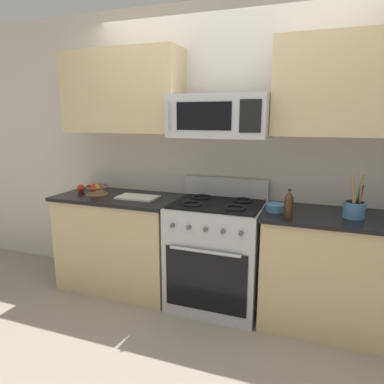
# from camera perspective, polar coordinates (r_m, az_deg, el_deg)

# --- Properties ---
(ground_plane) EXTENTS (16.00, 16.00, 0.00)m
(ground_plane) POSITION_cam_1_polar(r_m,az_deg,el_deg) (2.76, -0.25, -24.07)
(ground_plane) COLOR gray
(wall_back) EXTENTS (8.00, 0.10, 2.60)m
(wall_back) POSITION_cam_1_polar(r_m,az_deg,el_deg) (3.21, 6.17, 6.26)
(wall_back) COLOR beige
(wall_back) RESTS_ON ground
(counter_left) EXTENTS (1.14, 0.61, 0.91)m
(counter_left) POSITION_cam_1_polar(r_m,az_deg,el_deg) (3.44, -11.66, -8.00)
(counter_left) COLOR tan
(counter_left) RESTS_ON ground
(range_oven) EXTENTS (0.76, 0.65, 1.09)m
(range_oven) POSITION_cam_1_polar(r_m,az_deg,el_deg) (3.06, 4.05, -10.01)
(range_oven) COLOR #B2B5BA
(range_oven) RESTS_ON ground
(counter_right) EXTENTS (0.98, 0.61, 0.91)m
(counter_right) POSITION_cam_1_polar(r_m,az_deg,el_deg) (2.97, 20.91, -11.95)
(counter_right) COLOR tan
(counter_right) RESTS_ON ground
(microwave) EXTENTS (0.79, 0.44, 0.34)m
(microwave) POSITION_cam_1_polar(r_m,az_deg,el_deg) (2.86, 4.57, 12.27)
(microwave) COLOR #B2B5BA
(upper_cabinets_left) EXTENTS (1.13, 0.34, 0.73)m
(upper_cabinets_left) POSITION_cam_1_polar(r_m,az_deg,el_deg) (3.37, -11.34, 15.74)
(upper_cabinets_left) COLOR tan
(upper_cabinets_right) EXTENTS (0.97, 0.34, 0.73)m
(upper_cabinets_right) POSITION_cam_1_polar(r_m,az_deg,el_deg) (2.89, 23.19, 15.63)
(upper_cabinets_right) COLOR tan
(utensil_crock) EXTENTS (0.15, 0.15, 0.33)m
(utensil_crock) POSITION_cam_1_polar(r_m,az_deg,el_deg) (2.79, 25.03, -2.42)
(utensil_crock) COLOR teal
(utensil_crock) RESTS_ON counter_right
(fruit_basket) EXTENTS (0.22, 0.22, 0.10)m
(fruit_basket) POSITION_cam_1_polar(r_m,az_deg,el_deg) (3.43, -15.30, 0.43)
(fruit_basket) COLOR brown
(fruit_basket) RESTS_ON counter_left
(apple_loose) EXTENTS (0.08, 0.08, 0.08)m
(apple_loose) POSITION_cam_1_polar(r_m,az_deg,el_deg) (3.56, -17.69, 0.60)
(apple_loose) COLOR red
(apple_loose) RESTS_ON counter_left
(cutting_board) EXTENTS (0.37, 0.22, 0.02)m
(cutting_board) POSITION_cam_1_polar(r_m,az_deg,el_deg) (3.18, -8.91, -0.85)
(cutting_board) COLOR silver
(cutting_board) RESTS_ON counter_left
(bottle_soy) EXTENTS (0.06, 0.06, 0.21)m
(bottle_soy) POSITION_cam_1_polar(r_m,az_deg,el_deg) (2.63, 15.54, -1.97)
(bottle_soy) COLOR #382314
(bottle_soy) RESTS_ON counter_right
(prep_bowl) EXTENTS (0.16, 0.16, 0.06)m
(prep_bowl) POSITION_cam_1_polar(r_m,az_deg,el_deg) (2.79, 13.51, -2.41)
(prep_bowl) COLOR teal
(prep_bowl) RESTS_ON counter_right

